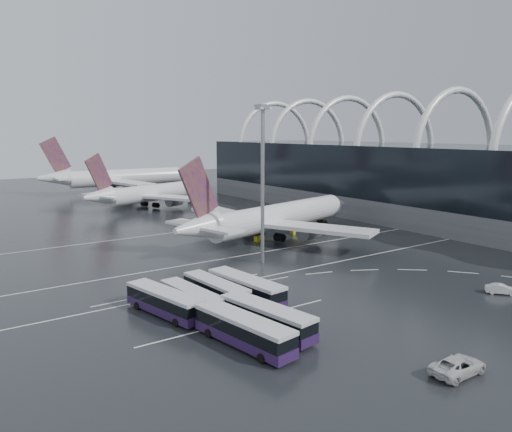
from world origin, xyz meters
TOP-DOWN VIEW (x-y plane):
  - ground at (0.00, 0.00)m, footprint 420.00×420.00m
  - terminal at (61.56, 19.84)m, footprint 42.00×160.00m
  - lane_marking_near at (0.00, -2.00)m, footprint 120.00×0.25m
  - lane_marking_mid at (0.00, 12.00)m, footprint 120.00×0.25m
  - lane_marking_far at (0.00, 40.00)m, footprint 120.00×0.25m
  - bus_bay_line_south at (-24.00, -16.00)m, footprint 28.00×0.25m
  - bus_bay_line_north at (-24.00, 0.00)m, footprint 28.00×0.25m
  - airliner_main at (8.30, 20.25)m, footprint 56.45×48.76m
  - airliner_gate_b at (5.75, 80.36)m, footprint 50.16×44.53m
  - airliner_gate_c at (10.98, 125.75)m, footprint 61.49×56.77m
  - bus_row_near_a at (-30.80, -8.57)m, footprint 5.53×13.83m
  - bus_row_near_b at (-27.11, -9.13)m, footprint 3.77×12.56m
  - bus_row_near_c at (-22.80, -8.14)m, footprint 3.80×12.98m
  - bus_row_near_d at (-18.95, -10.07)m, footprint 4.55×14.19m
  - bus_row_far_a at (-27.60, -22.51)m, footprint 5.12×14.25m
  - bus_row_far_b at (-23.19, -20.89)m, footprint 5.08×13.97m
  - van_curve_a at (-13.83, -40.25)m, footprint 6.50×3.10m
  - van_curve_c at (13.83, -29.30)m, footprint 4.01×4.48m
  - floodlight_mast at (-4.92, 5.52)m, footprint 2.18×2.18m
  - gse_cart_belly_a at (16.44, 22.18)m, footprint 2.09×1.24m
  - gse_cart_belly_b at (20.79, 34.56)m, footprint 2.12×1.25m
  - gse_cart_belly_c at (5.06, 20.56)m, footprint 2.18×1.29m
  - gse_cart_belly_d at (26.97, 26.75)m, footprint 2.50×1.48m

SIDE VIEW (x-z plane):
  - ground at x=0.00m, z-range 0.00..0.00m
  - lane_marking_near at x=0.00m, z-range 0.00..0.01m
  - lane_marking_mid at x=0.00m, z-range 0.00..0.01m
  - lane_marking_far at x=0.00m, z-range 0.00..0.01m
  - bus_bay_line_south at x=-24.00m, z-range 0.00..0.01m
  - bus_bay_line_north at x=-24.00m, z-range 0.00..0.01m
  - gse_cart_belly_a at x=16.44m, z-range 0.00..1.14m
  - gse_cart_belly_b at x=20.79m, z-range 0.00..1.16m
  - gse_cart_belly_c at x=5.06m, z-range 0.00..1.19m
  - gse_cart_belly_d at x=26.97m, z-range 0.00..1.36m
  - van_curve_c at x=13.83m, z-range 0.00..1.48m
  - van_curve_a at x=-13.83m, z-range 0.00..1.79m
  - bus_row_near_b at x=-27.11m, z-range 0.15..3.20m
  - bus_row_near_c at x=-22.80m, z-range 0.16..3.31m
  - bus_row_near_a at x=-30.80m, z-range 0.16..3.49m
  - bus_row_far_b at x=-23.19m, z-range 0.17..3.53m
  - bus_row_near_d at x=-18.95m, z-range 0.17..3.60m
  - bus_row_far_a at x=-27.60m, z-range 0.17..3.60m
  - airliner_gate_b at x=5.75m, z-range -4.44..13.34m
  - airliner_main at x=8.30m, z-range -4.81..14.47m
  - airliner_gate_c at x=10.98m, z-range -5.48..16.45m
  - terminal at x=61.56m, z-range -6.58..28.32m
  - floodlight_mast at x=-4.92m, z-range 3.67..32.11m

